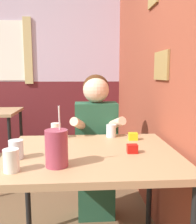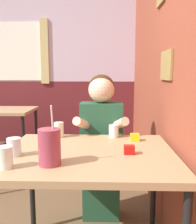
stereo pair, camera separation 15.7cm
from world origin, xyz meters
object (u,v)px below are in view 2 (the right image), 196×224
(background_table, at_px, (1,116))
(person_seated, at_px, (101,143))
(main_table, at_px, (89,163))
(cocktail_pitcher, at_px, (50,147))

(background_table, bearing_deg, person_seated, -41.14)
(main_table, distance_m, person_seated, 0.60)
(background_table, xyz_separation_m, cocktail_pitcher, (1.07, -1.96, 0.19))
(main_table, relative_size, person_seated, 0.83)
(background_table, height_order, person_seated, person_seated)
(person_seated, bearing_deg, background_table, 138.86)
(background_table, bearing_deg, cocktail_pitcher, -61.31)
(main_table, distance_m, background_table, 2.15)
(main_table, xyz_separation_m, cocktail_pitcher, (-0.18, -0.22, 0.16))
(main_table, height_order, background_table, same)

